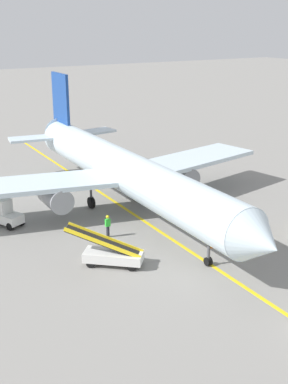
{
  "coord_description": "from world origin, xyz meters",
  "views": [
    {
      "loc": [
        -18.01,
        -22.11,
        14.91
      ],
      "look_at": [
        1.01,
        9.39,
        2.5
      ],
      "focal_mm": 47.19,
      "sensor_mm": 36.0,
      "label": 1
    }
  ],
  "objects_px": {
    "safety_cone_nose_right": "(167,209)",
    "ground_crew_marshaller": "(108,225)",
    "airliner": "(122,170)",
    "belt_loader_aft_hold": "(111,254)",
    "safety_cone_nose_left": "(211,244)",
    "baggage_tug_near_wing": "(6,214)"
  },
  "relations": [
    {
      "from": "ground_crew_marshaller",
      "to": "safety_cone_nose_left",
      "type": "distance_m",
      "value": 7.58
    },
    {
      "from": "airliner",
      "to": "safety_cone_nose_left",
      "type": "relative_size",
      "value": 80.16
    },
    {
      "from": "belt_loader_aft_hold",
      "to": "safety_cone_nose_left",
      "type": "bearing_deg",
      "value": -9.98
    },
    {
      "from": "safety_cone_nose_right",
      "to": "ground_crew_marshaller",
      "type": "bearing_deg",
      "value": -162.88
    },
    {
      "from": "ground_crew_marshaller",
      "to": "safety_cone_nose_left",
      "type": "bearing_deg",
      "value": -44.95
    },
    {
      "from": "airliner",
      "to": "baggage_tug_near_wing",
      "type": "bearing_deg",
      "value": 171.5
    },
    {
      "from": "ground_crew_marshaller",
      "to": "safety_cone_nose_left",
      "type": "relative_size",
      "value": 3.86
    },
    {
      "from": "airliner",
      "to": "belt_loader_aft_hold",
      "type": "height_order",
      "value": "airliner"
    },
    {
      "from": "safety_cone_nose_left",
      "to": "safety_cone_nose_right",
      "type": "relative_size",
      "value": 1.0
    },
    {
      "from": "airliner",
      "to": "ground_crew_marshaller",
      "type": "xyz_separation_m",
      "value": [
        -3.76,
        -4.65,
        -2.51
      ]
    },
    {
      "from": "airliner",
      "to": "safety_cone_nose_right",
      "type": "distance_m",
      "value": 5.0
    },
    {
      "from": "airliner",
      "to": "ground_crew_marshaller",
      "type": "bearing_deg",
      "value": -128.97
    },
    {
      "from": "safety_cone_nose_left",
      "to": "safety_cone_nose_right",
      "type": "distance_m",
      "value": 7.46
    },
    {
      "from": "airliner",
      "to": "belt_loader_aft_hold",
      "type": "relative_size",
      "value": 7.67
    },
    {
      "from": "airliner",
      "to": "safety_cone_nose_left",
      "type": "height_order",
      "value": "airliner"
    },
    {
      "from": "airliner",
      "to": "belt_loader_aft_hold",
      "type": "xyz_separation_m",
      "value": [
        -5.59,
        -8.72,
        -2.64
      ]
    },
    {
      "from": "belt_loader_aft_hold",
      "to": "safety_cone_nose_right",
      "type": "bearing_deg",
      "value": 35.96
    },
    {
      "from": "safety_cone_nose_right",
      "to": "belt_loader_aft_hold",
      "type": "bearing_deg",
      "value": -144.04
    },
    {
      "from": "airliner",
      "to": "ground_crew_marshaller",
      "type": "distance_m",
      "value": 6.49
    },
    {
      "from": "safety_cone_nose_left",
      "to": "belt_loader_aft_hold",
      "type": "bearing_deg",
      "value": 170.02
    },
    {
      "from": "ground_crew_marshaller",
      "to": "airliner",
      "type": "bearing_deg",
      "value": 51.03
    },
    {
      "from": "safety_cone_nose_right",
      "to": "safety_cone_nose_left",
      "type": "bearing_deg",
      "value": -99.48
    }
  ]
}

